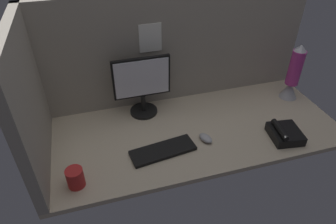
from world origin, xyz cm
name	(u,v)px	position (x,y,z in cm)	size (l,w,h in cm)	color
ground_plane	(193,129)	(0.00, 0.00, -1.50)	(180.00, 80.00, 3.00)	tan
cubicle_wall_back	(176,48)	(-0.03, 37.50, 36.94)	(180.00, 5.50, 73.85)	gray
cubicle_wall_side	(28,101)	(-87.50, 0.00, 36.93)	(5.00, 80.00, 73.85)	gray
monitor	(142,84)	(-26.04, 25.10, 21.26)	(36.40, 18.00, 39.31)	black
keyboard	(163,150)	(-24.06, -15.74, 1.00)	(37.00, 13.00, 2.00)	black
mouse	(206,138)	(2.82, -13.56, 1.70)	(5.60, 9.60, 3.40)	#99999E
mug_red_plastic	(75,178)	(-72.02, -26.47, 5.24)	(8.67, 8.67, 10.47)	red
lava_lamp	(293,76)	(77.22, 13.53, 16.78)	(12.22, 12.22, 40.00)	#A5A5AD
desk_phone	(285,133)	(48.73, -24.45, 3.19)	(19.53, 21.23, 8.80)	black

